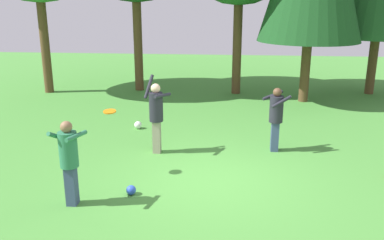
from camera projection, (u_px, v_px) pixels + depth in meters
name	position (u px, v px, depth m)	size (l,w,h in m)	color
ground_plane	(211.00, 179.00, 8.90)	(40.00, 40.00, 0.00)	#478C38
person_thrower	(156.00, 112.00, 10.16)	(0.65, 0.66, 1.95)	gray
person_catcher	(69.00, 156.00, 7.57)	(0.61, 0.66, 1.64)	#38476B
person_bystander	(276.00, 114.00, 10.30)	(0.71, 0.68, 1.63)	#38476B
frisbee	(110.00, 111.00, 8.72)	(0.28, 0.28, 0.05)	orange
ball_blue	(131.00, 190.00, 8.20)	(0.19, 0.19, 0.19)	blue
ball_white	(138.00, 125.00, 12.30)	(0.22, 0.22, 0.22)	white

